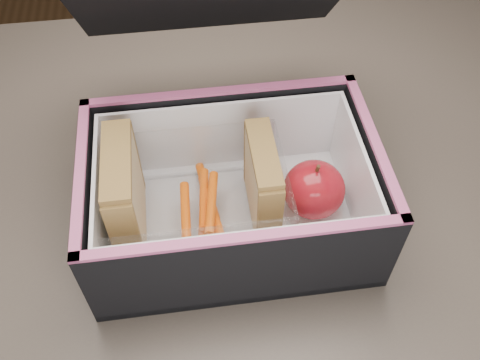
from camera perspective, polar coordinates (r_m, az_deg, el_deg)
The scene contains 8 objects.
kitchen_table at distance 0.70m, azimuth 1.97°, elevation -6.75°, with size 1.20×0.80×0.75m.
lunch_bag at distance 0.56m, azimuth -0.96°, elevation -0.50°, with size 0.30×0.32×0.26m.
plastic_tub at distance 0.56m, azimuth -4.73°, elevation -1.96°, with size 0.19×0.13×0.08m, color white, non-canonical shape.
sandwich_left at distance 0.55m, azimuth -12.14°, elevation -1.47°, with size 0.03×0.10×0.11m.
sandwich_right at distance 0.56m, azimuth 2.40°, elevation -0.28°, with size 0.03×0.09×0.10m.
carrot_sticks at distance 0.58m, azimuth -3.74°, elevation -2.79°, with size 0.05×0.13×0.03m.
paper_napkin at distance 0.60m, azimuth 6.94°, elevation -2.73°, with size 0.08×0.08×0.01m, color white.
red_apple at distance 0.57m, azimuth 7.90°, elevation -1.01°, with size 0.08×0.08×0.07m.
Camera 1 is at (-0.07, -0.36, 1.25)m, focal length 40.00 mm.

